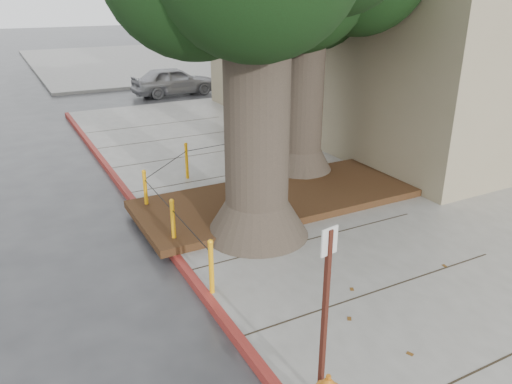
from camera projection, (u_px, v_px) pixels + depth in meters
ground at (354, 307)px, 7.84m from camera, size 140.00×140.00×0.00m
sidewalk_main at (483, 186)px, 12.46m from camera, size 16.00×26.00×0.15m
sidewalk_far at (154, 60)px, 34.99m from camera, size 16.00×20.00×0.15m
curb_red at (179, 261)px, 8.99m from camera, size 0.14×26.00×0.16m
planter_bed at (279, 198)px, 11.34m from camera, size 6.40×2.60×0.16m
bollard_ring at (198, 187)px, 10.80m from camera, size 3.79×5.39×0.95m
signpost at (325, 309)px, 5.39m from camera, size 0.22×0.06×2.25m
car_silver at (174, 81)px, 23.43m from camera, size 3.95×1.70×1.33m
car_red at (338, 69)px, 27.63m from camera, size 3.50×1.52×1.12m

